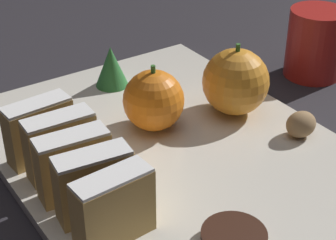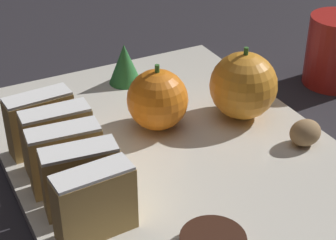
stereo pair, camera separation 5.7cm
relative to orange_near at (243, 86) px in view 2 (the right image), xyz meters
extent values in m
plane|color=#28262B|center=(-0.10, -0.02, -0.05)|extent=(6.00, 6.00, 0.00)
cube|color=silver|center=(-0.10, -0.02, -0.04)|extent=(0.33, 0.42, 0.01)
cube|color=tan|center=(-0.22, -0.11, -0.01)|extent=(0.07, 0.03, 0.06)
cube|color=white|center=(-0.22, -0.11, 0.02)|extent=(0.07, 0.03, 0.00)
cube|color=tan|center=(-0.22, -0.07, -0.01)|extent=(0.07, 0.03, 0.06)
cube|color=white|center=(-0.22, -0.07, 0.02)|extent=(0.07, 0.03, 0.00)
cube|color=tan|center=(-0.22, -0.04, -0.01)|extent=(0.07, 0.03, 0.06)
cube|color=white|center=(-0.22, -0.04, 0.02)|extent=(0.07, 0.03, 0.00)
cube|color=tan|center=(-0.21, 0.00, -0.01)|extent=(0.07, 0.03, 0.06)
cube|color=white|center=(-0.21, 0.00, 0.02)|extent=(0.07, 0.03, 0.00)
cube|color=tan|center=(-0.22, 0.04, -0.01)|extent=(0.07, 0.03, 0.06)
cube|color=white|center=(-0.22, 0.04, 0.02)|extent=(0.07, 0.03, 0.00)
sphere|color=orange|center=(0.00, 0.00, 0.00)|extent=(0.08, 0.08, 0.08)
cylinder|color=#38702D|center=(0.00, 0.00, 0.04)|extent=(0.01, 0.00, 0.01)
sphere|color=orange|center=(-0.10, 0.02, 0.00)|extent=(0.07, 0.07, 0.07)
cylinder|color=#38702D|center=(-0.10, 0.02, 0.03)|extent=(0.01, 0.01, 0.01)
ellipsoid|color=#9E7A51|center=(0.03, -0.08, -0.02)|extent=(0.03, 0.03, 0.03)
cone|color=#2D7538|center=(-0.09, 0.14, -0.01)|extent=(0.04, 0.04, 0.05)
cylinder|color=red|center=(0.16, 0.03, 0.00)|extent=(0.07, 0.07, 0.09)
camera|label=1|loc=(-0.38, -0.42, 0.29)|focal=60.00mm
camera|label=2|loc=(-0.33, -0.45, 0.29)|focal=60.00mm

